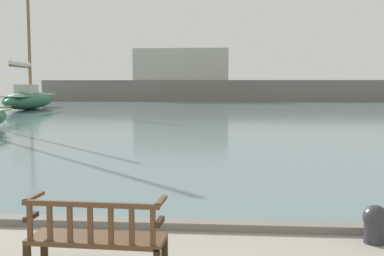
% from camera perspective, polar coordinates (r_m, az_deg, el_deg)
% --- Properties ---
extents(harbor_water, '(100.00, 80.00, 0.08)m').
position_cam_1_polar(harbor_water, '(47.47, 3.99, 2.60)').
color(harbor_water, slate).
rests_on(harbor_water, ground).
extents(quay_edge_kerb, '(40.00, 0.30, 0.12)m').
position_cam_1_polar(quay_edge_kerb, '(7.62, -0.54, -11.38)').
color(quay_edge_kerb, slate).
rests_on(quay_edge_kerb, ground).
extents(park_bench, '(1.62, 0.60, 0.92)m').
position_cam_1_polar(park_bench, '(5.86, -11.31, -12.43)').
color(park_bench, black).
rests_on(park_bench, ground).
extents(sailboat_distant_harbor, '(3.29, 11.75, 13.23)m').
position_cam_1_polar(sailboat_distant_harbor, '(43.22, -18.70, 3.43)').
color(sailboat_distant_harbor, '#2D6647').
rests_on(sailboat_distant_harbor, harbor_water).
extents(mooring_bollard, '(0.35, 0.35, 0.55)m').
position_cam_1_polar(mooring_bollard, '(7.37, 20.89, -10.48)').
color(mooring_bollard, '#2D2D33').
rests_on(mooring_bollard, ground).
extents(far_breakwater, '(46.53, 2.40, 6.60)m').
position_cam_1_polar(far_breakwater, '(60.07, 2.88, 5.15)').
color(far_breakwater, slate).
rests_on(far_breakwater, ground).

